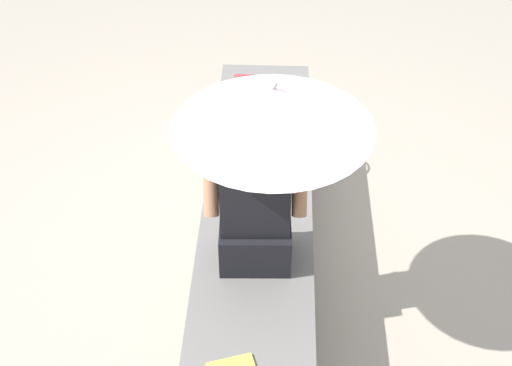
{
  "coord_description": "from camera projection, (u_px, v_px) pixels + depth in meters",
  "views": [
    {
      "loc": [
        -2.87,
        -0.11,
        3.0
      ],
      "look_at": [
        -0.15,
        -0.0,
        0.76
      ],
      "focal_mm": 52.01,
      "sensor_mm": 36.0,
      "label": 1
    }
  ],
  "objects": [
    {
      "name": "handbag_black",
      "position": [
        248.0,
        107.0,
        4.38
      ],
      "size": [
        0.27,
        0.2,
        0.32
      ],
      "color": "#B2333D",
      "rests_on": "stone_bench"
    },
    {
      "name": "person_seated",
      "position": [
        255.0,
        198.0,
        3.39
      ],
      "size": [
        0.29,
        0.48,
        0.9
      ],
      "color": "black",
      "rests_on": "stone_bench"
    },
    {
      "name": "ground_plane",
      "position": [
        257.0,
        271.0,
        4.13
      ],
      "size": [
        14.0,
        14.0,
        0.0
      ],
      "primitive_type": "plane",
      "color": "#9E9384"
    },
    {
      "name": "parasol",
      "position": [
        273.0,
        108.0,
        3.0
      ],
      "size": [
        0.85,
        0.85,
        1.05
      ],
      "color": "#B7B7BC",
      "rests_on": "stone_bench"
    },
    {
      "name": "stone_bench",
      "position": [
        257.0,
        244.0,
        4.0
      ],
      "size": [
        3.08,
        0.58,
        0.41
      ],
      "primitive_type": "cube",
      "color": "slate",
      "rests_on": "ground"
    }
  ]
}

